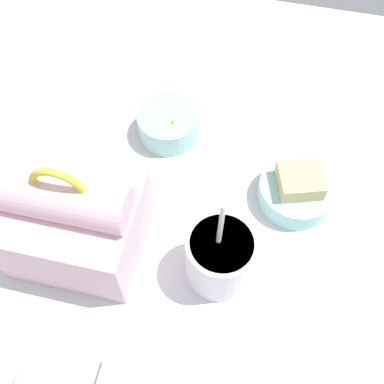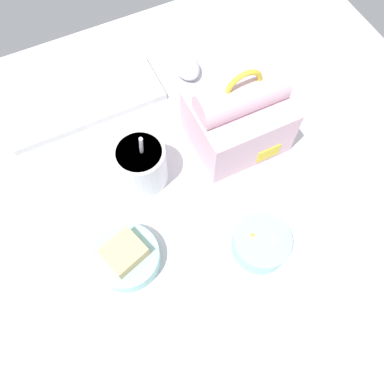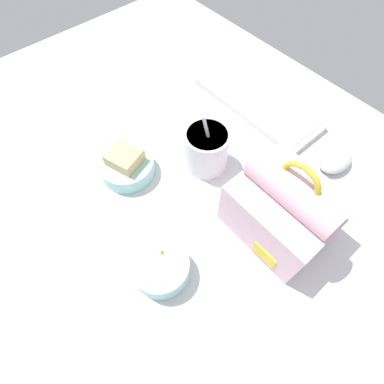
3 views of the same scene
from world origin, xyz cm
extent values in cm
cube|color=silver|center=(0.00, 0.00, 1.00)|extent=(140.00, 110.00, 2.00)
cube|color=silver|center=(-5.21, 32.20, 2.90)|extent=(35.31, 13.54, 1.80)
cube|color=white|center=(-5.21, 32.20, 3.95)|extent=(32.48, 11.11, 0.30)
cube|color=beige|center=(21.36, 9.18, 7.98)|extent=(18.55, 15.86, 11.96)
cylinder|color=beige|center=(21.36, 9.18, 15.77)|extent=(17.63, 6.58, 6.58)
cube|color=yellow|center=(24.61, 1.15, 5.29)|extent=(5.19, 0.30, 3.59)
torus|color=yellow|center=(21.36, 9.18, 18.73)|extent=(7.49, 1.00, 7.49)
cylinder|color=silver|center=(-0.24, 9.00, 6.92)|extent=(9.92, 9.92, 9.84)
cylinder|color=gold|center=(-0.24, 9.00, 11.54)|extent=(8.73, 8.73, 0.60)
cylinder|color=silver|center=(0.51, 8.50, 12.90)|extent=(0.70, 3.42, 11.15)
cylinder|color=#93D1CC|center=(-9.62, -6.18, 3.97)|extent=(12.17, 12.17, 3.95)
cube|color=tan|center=(-9.62, -6.18, 6.14)|extent=(8.24, 7.85, 5.52)
cylinder|color=#93D1CC|center=(13.74, -14.63, 4.49)|extent=(10.64, 10.64, 4.98)
ellipsoid|color=white|center=(15.34, -15.43, 5.45)|extent=(2.90, 2.90, 3.41)
cone|color=#EFBC47|center=(12.41, -13.14, 5.86)|extent=(4.81, 4.81, 4.24)
sphere|color=#4C5623|center=(14.08, -17.86, 4.38)|extent=(1.28, 1.28, 1.28)
sphere|color=#4C5623|center=(14.53, -17.24, 4.38)|extent=(1.28, 1.28, 1.28)
sphere|color=#4C5623|center=(14.58, -16.48, 4.38)|extent=(1.28, 1.28, 1.28)
sphere|color=#4C5623|center=(14.24, -15.80, 4.38)|extent=(1.28, 1.28, 1.28)
ellipsoid|color=silver|center=(19.97, 31.14, 3.89)|extent=(6.03, 9.02, 3.78)
camera|label=1|loc=(-2.13, 36.26, 70.42)|focal=45.00mm
camera|label=2|loc=(-6.81, -27.86, 71.28)|focal=35.00mm
camera|label=3|loc=(29.90, -21.04, 58.78)|focal=28.00mm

